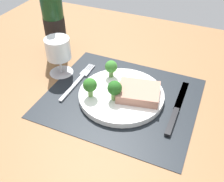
{
  "coord_description": "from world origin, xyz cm",
  "views": [
    {
      "loc": [
        19.65,
        -51.33,
        47.89
      ],
      "look_at": [
        -2.65,
        -0.38,
        1.9
      ],
      "focal_mm": 41.85,
      "sensor_mm": 36.0,
      "label": 1
    }
  ],
  "objects_px": {
    "plate": "(121,95)",
    "wine_bottle": "(54,24)",
    "fork": "(78,81)",
    "knife": "(176,110)",
    "wine_glass": "(58,51)",
    "steak": "(139,92)"
  },
  "relations": [
    {
      "from": "plate",
      "to": "wine_bottle",
      "type": "xyz_separation_m",
      "value": [
        -0.29,
        0.14,
        0.1
      ]
    },
    {
      "from": "fork",
      "to": "knife",
      "type": "bearing_deg",
      "value": -2.8
    },
    {
      "from": "plate",
      "to": "knife",
      "type": "bearing_deg",
      "value": 1.99
    },
    {
      "from": "plate",
      "to": "wine_bottle",
      "type": "relative_size",
      "value": 0.77
    },
    {
      "from": "knife",
      "to": "fork",
      "type": "bearing_deg",
      "value": 176.61
    },
    {
      "from": "knife",
      "to": "wine_bottle",
      "type": "bearing_deg",
      "value": 161.95
    },
    {
      "from": "fork",
      "to": "knife",
      "type": "height_order",
      "value": "knife"
    },
    {
      "from": "plate",
      "to": "wine_glass",
      "type": "distance_m",
      "value": 0.23
    },
    {
      "from": "wine_bottle",
      "to": "wine_glass",
      "type": "distance_m",
      "value": 0.13
    },
    {
      "from": "steak",
      "to": "wine_bottle",
      "type": "distance_m",
      "value": 0.37
    },
    {
      "from": "steak",
      "to": "wine_glass",
      "type": "distance_m",
      "value": 0.27
    },
    {
      "from": "wine_glass",
      "to": "plate",
      "type": "bearing_deg",
      "value": -9.59
    },
    {
      "from": "steak",
      "to": "fork",
      "type": "bearing_deg",
      "value": 177.65
    },
    {
      "from": "steak",
      "to": "wine_glass",
      "type": "height_order",
      "value": "wine_glass"
    },
    {
      "from": "knife",
      "to": "wine_glass",
      "type": "bearing_deg",
      "value": 173.46
    },
    {
      "from": "plate",
      "to": "fork",
      "type": "height_order",
      "value": "plate"
    },
    {
      "from": "wine_bottle",
      "to": "knife",
      "type": "bearing_deg",
      "value": -16.37
    },
    {
      "from": "fork",
      "to": "wine_bottle",
      "type": "relative_size",
      "value": 0.63
    },
    {
      "from": "steak",
      "to": "wine_bottle",
      "type": "xyz_separation_m",
      "value": [
        -0.34,
        0.13,
        0.08
      ]
    },
    {
      "from": "plate",
      "to": "steak",
      "type": "xyz_separation_m",
      "value": [
        0.05,
        0.01,
        0.02
      ]
    },
    {
      "from": "steak",
      "to": "plate",
      "type": "bearing_deg",
      "value": -172.36
    },
    {
      "from": "fork",
      "to": "knife",
      "type": "distance_m",
      "value": 0.3
    }
  ]
}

